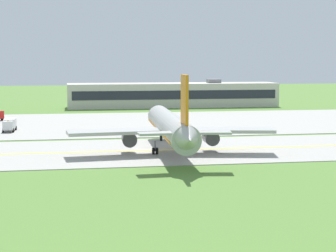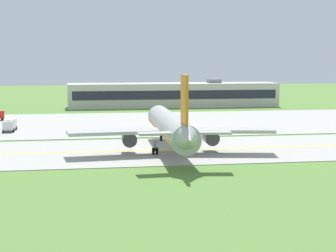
# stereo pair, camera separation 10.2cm
# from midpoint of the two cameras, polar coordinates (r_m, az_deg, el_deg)

# --- Properties ---
(ground_plane) EXTENTS (500.00, 500.00, 0.00)m
(ground_plane) POSITION_cam_midpoint_polar(r_m,az_deg,el_deg) (94.14, -2.61, -2.48)
(ground_plane) COLOR #517A33
(taxiway_strip) EXTENTS (240.00, 28.00, 0.10)m
(taxiway_strip) POSITION_cam_midpoint_polar(r_m,az_deg,el_deg) (94.13, -2.61, -2.45)
(taxiway_strip) COLOR #9E9B93
(taxiway_strip) RESTS_ON ground
(apron_pad) EXTENTS (140.00, 52.00, 0.10)m
(apron_pad) POSITION_cam_midpoint_polar(r_m,az_deg,el_deg) (136.77, -0.63, 0.35)
(apron_pad) COLOR #9E9B93
(apron_pad) RESTS_ON ground
(taxiway_centreline) EXTENTS (220.00, 0.60, 0.01)m
(taxiway_centreline) POSITION_cam_midpoint_polar(r_m,az_deg,el_deg) (94.12, -2.61, -2.41)
(taxiway_centreline) COLOR yellow
(taxiway_centreline) RESTS_ON taxiway_strip
(airplane_lead) EXTENTS (32.49, 39.62, 12.70)m
(airplane_lead) POSITION_cam_midpoint_polar(r_m,az_deg,el_deg) (91.86, 0.22, -0.09)
(airplane_lead) COLOR #ADADA8
(airplane_lead) RESTS_ON ground
(service_truck_baggage) EXTENTS (2.52, 6.07, 2.60)m
(service_truck_baggage) POSITION_cam_midpoint_polar(r_m,az_deg,el_deg) (123.87, -15.22, 0.17)
(service_truck_baggage) COLOR silver
(service_truck_baggage) RESTS_ON ground
(terminal_building) EXTENTS (65.17, 11.85, 8.60)m
(terminal_building) POSITION_cam_midpoint_polar(r_m,az_deg,el_deg) (182.66, 0.49, 3.05)
(terminal_building) COLOR beige
(terminal_building) RESTS_ON ground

